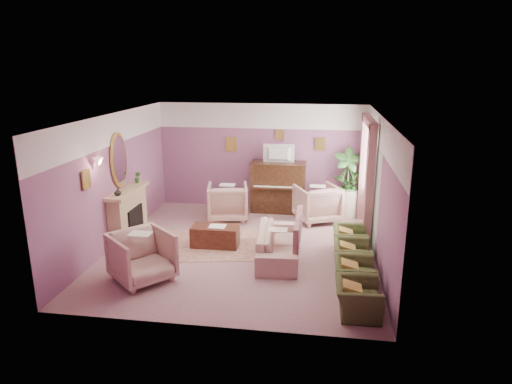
# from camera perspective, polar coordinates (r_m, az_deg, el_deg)

# --- Properties ---
(floor) EXTENTS (5.50, 6.00, 0.01)m
(floor) POSITION_cam_1_polar(r_m,az_deg,el_deg) (9.77, -1.78, -7.10)
(floor) COLOR gray
(floor) RESTS_ON ground
(ceiling) EXTENTS (5.50, 6.00, 0.01)m
(ceiling) POSITION_cam_1_polar(r_m,az_deg,el_deg) (9.06, -1.93, 9.45)
(ceiling) COLOR white
(ceiling) RESTS_ON wall_back
(wall_back) EXTENTS (5.50, 0.02, 2.80)m
(wall_back) POSITION_cam_1_polar(r_m,az_deg,el_deg) (12.20, 0.65, 4.45)
(wall_back) COLOR slate
(wall_back) RESTS_ON floor
(wall_front) EXTENTS (5.50, 0.02, 2.80)m
(wall_front) POSITION_cam_1_polar(r_m,az_deg,el_deg) (6.53, -6.54, -5.85)
(wall_front) COLOR slate
(wall_front) RESTS_ON floor
(wall_left) EXTENTS (0.02, 6.00, 2.80)m
(wall_left) POSITION_cam_1_polar(r_m,az_deg,el_deg) (10.16, -17.31, 1.41)
(wall_left) COLOR slate
(wall_left) RESTS_ON floor
(wall_right) EXTENTS (0.02, 6.00, 2.80)m
(wall_right) POSITION_cam_1_polar(r_m,az_deg,el_deg) (9.25, 15.17, 0.19)
(wall_right) COLOR slate
(wall_right) RESTS_ON floor
(picture_rail_band) EXTENTS (5.50, 0.01, 0.65)m
(picture_rail_band) POSITION_cam_1_polar(r_m,az_deg,el_deg) (12.03, 0.66, 9.47)
(picture_rail_band) COLOR white
(picture_rail_band) RESTS_ON wall_back
(stripe_panel) EXTENTS (0.01, 3.00, 2.15)m
(stripe_panel) POSITION_cam_1_polar(r_m,az_deg,el_deg) (10.57, 14.20, 0.37)
(stripe_panel) COLOR beige
(stripe_panel) RESTS_ON wall_right
(fireplace_surround) EXTENTS (0.30, 1.40, 1.10)m
(fireplace_surround) POSITION_cam_1_polar(r_m,az_deg,el_deg) (10.50, -15.68, -2.84)
(fireplace_surround) COLOR tan
(fireplace_surround) RESTS_ON floor
(fireplace_inset) EXTENTS (0.18, 0.72, 0.68)m
(fireplace_inset) POSITION_cam_1_polar(r_m,az_deg,el_deg) (10.51, -15.12, -3.65)
(fireplace_inset) COLOR black
(fireplace_inset) RESTS_ON floor
(fire_ember) EXTENTS (0.06, 0.54, 0.10)m
(fire_ember) POSITION_cam_1_polar(r_m,az_deg,el_deg) (10.55, -14.85, -4.59)
(fire_ember) COLOR #FF2B14
(fire_ember) RESTS_ON floor
(mantel_shelf) EXTENTS (0.40, 1.55, 0.07)m
(mantel_shelf) POSITION_cam_1_polar(r_m,az_deg,el_deg) (10.33, -15.76, 0.15)
(mantel_shelf) COLOR tan
(mantel_shelf) RESTS_ON fireplace_surround
(hearth) EXTENTS (0.55, 1.50, 0.02)m
(hearth) POSITION_cam_1_polar(r_m,az_deg,el_deg) (10.60, -14.47, -5.67)
(hearth) COLOR tan
(hearth) RESTS_ON floor
(mirror_frame) EXTENTS (0.04, 0.72, 1.20)m
(mirror_frame) POSITION_cam_1_polar(r_m,az_deg,el_deg) (10.23, -16.76, 3.85)
(mirror_frame) COLOR gold
(mirror_frame) RESTS_ON wall_left
(mirror_glass) EXTENTS (0.01, 0.60, 1.06)m
(mirror_glass) POSITION_cam_1_polar(r_m,az_deg,el_deg) (10.22, -16.63, 3.85)
(mirror_glass) COLOR white
(mirror_glass) RESTS_ON wall_left
(sconce_shade) EXTENTS (0.20, 0.20, 0.16)m
(sconce_shade) POSITION_cam_1_polar(r_m,az_deg,el_deg) (9.24, -19.10, 3.56)
(sconce_shade) COLOR #FFB296
(sconce_shade) RESTS_ON wall_left
(piano) EXTENTS (1.40, 0.60, 1.30)m
(piano) POSITION_cam_1_polar(r_m,az_deg,el_deg) (12.01, 2.80, 0.57)
(piano) COLOR #361F10
(piano) RESTS_ON floor
(piano_keyshelf) EXTENTS (1.30, 0.12, 0.06)m
(piano_keyshelf) POSITION_cam_1_polar(r_m,az_deg,el_deg) (11.66, 2.63, 0.45)
(piano_keyshelf) COLOR #361F10
(piano_keyshelf) RESTS_ON piano
(piano_keys) EXTENTS (1.20, 0.08, 0.02)m
(piano_keys) POSITION_cam_1_polar(r_m,az_deg,el_deg) (11.64, 2.63, 0.64)
(piano_keys) COLOR white
(piano_keys) RESTS_ON piano
(piano_top) EXTENTS (1.45, 0.65, 0.04)m
(piano_top) POSITION_cam_1_polar(r_m,az_deg,el_deg) (11.85, 2.84, 3.65)
(piano_top) COLOR #361F10
(piano_top) RESTS_ON piano
(television) EXTENTS (0.80, 0.12, 0.48)m
(television) POSITION_cam_1_polar(r_m,az_deg,el_deg) (11.75, 2.83, 4.98)
(television) COLOR black
(television) RESTS_ON piano
(print_back_left) EXTENTS (0.30, 0.03, 0.38)m
(print_back_left) POSITION_cam_1_polar(r_m,az_deg,el_deg) (12.24, -3.11, 5.98)
(print_back_left) COLOR gold
(print_back_left) RESTS_ON wall_back
(print_back_right) EXTENTS (0.26, 0.03, 0.34)m
(print_back_right) POSITION_cam_1_polar(r_m,az_deg,el_deg) (11.99, 8.03, 5.94)
(print_back_right) COLOR gold
(print_back_right) RESTS_ON wall_back
(print_back_mid) EXTENTS (0.22, 0.03, 0.26)m
(print_back_mid) POSITION_cam_1_polar(r_m,az_deg,el_deg) (12.00, 3.02, 7.15)
(print_back_mid) COLOR gold
(print_back_mid) RESTS_ON wall_back
(print_left_wall) EXTENTS (0.03, 0.28, 0.36)m
(print_left_wall) POSITION_cam_1_polar(r_m,az_deg,el_deg) (9.03, -20.46, 1.48)
(print_left_wall) COLOR gold
(print_left_wall) RESTS_ON wall_left
(window_blind) EXTENTS (0.03, 1.40, 1.80)m
(window_blind) POSITION_cam_1_polar(r_m,az_deg,el_deg) (10.67, 14.12, 3.97)
(window_blind) COLOR white
(window_blind) RESTS_ON wall_right
(curtain_left) EXTENTS (0.16, 0.34, 2.60)m
(curtain_left) POSITION_cam_1_polar(r_m,az_deg,el_deg) (9.86, 13.99, 0.64)
(curtain_left) COLOR #965B62
(curtain_left) RESTS_ON floor
(curtain_right) EXTENTS (0.16, 0.34, 2.60)m
(curtain_right) POSITION_cam_1_polar(r_m,az_deg,el_deg) (11.64, 13.19, 2.97)
(curtain_right) COLOR #965B62
(curtain_right) RESTS_ON floor
(pelmet) EXTENTS (0.16, 2.20, 0.16)m
(pelmet) POSITION_cam_1_polar(r_m,az_deg,el_deg) (10.53, 13.99, 8.57)
(pelmet) COLOR #965B62
(pelmet) RESTS_ON wall_right
(mantel_plant) EXTENTS (0.16, 0.16, 0.28)m
(mantel_plant) POSITION_cam_1_polar(r_m,az_deg,el_deg) (10.77, -14.61, 1.80)
(mantel_plant) COLOR #2F5F26
(mantel_plant) RESTS_ON mantel_shelf
(mantel_vase) EXTENTS (0.16, 0.16, 0.16)m
(mantel_vase) POSITION_cam_1_polar(r_m,az_deg,el_deg) (9.86, -16.91, -0.01)
(mantel_vase) COLOR white
(mantel_vase) RESTS_ON mantel_shelf
(area_rug) EXTENTS (2.80, 2.25, 0.01)m
(area_rug) POSITION_cam_1_polar(r_m,az_deg,el_deg) (10.00, -4.62, -6.55)
(area_rug) COLOR tan
(area_rug) RESTS_ON floor
(coffee_table) EXTENTS (1.00, 0.51, 0.45)m
(coffee_table) POSITION_cam_1_polar(r_m,az_deg,el_deg) (9.86, -5.11, -5.52)
(coffee_table) COLOR #4A2316
(coffee_table) RESTS_ON floor
(table_paper) EXTENTS (0.35, 0.28, 0.01)m
(table_paper) POSITION_cam_1_polar(r_m,az_deg,el_deg) (9.77, -4.86, -4.28)
(table_paper) COLOR white
(table_paper) RESTS_ON coffee_table
(sofa) EXTENTS (0.68, 2.04, 0.82)m
(sofa) POSITION_cam_1_polar(r_m,az_deg,el_deg) (9.23, 2.74, -5.75)
(sofa) COLOR #C99F8F
(sofa) RESTS_ON floor
(sofa_throw) EXTENTS (0.10, 1.54, 0.57)m
(sofa_throw) POSITION_cam_1_polar(r_m,az_deg,el_deg) (9.14, 5.26, -4.77)
(sofa_throw) COLOR #965B62
(sofa_throw) RESTS_ON sofa
(floral_armchair_left) EXTENTS (0.97, 0.97, 1.01)m
(floral_armchair_left) POSITION_cam_1_polar(r_m,az_deg,el_deg) (11.43, -3.57, -1.00)
(floral_armchair_left) COLOR #C99F8F
(floral_armchair_left) RESTS_ON floor
(floral_armchair_right) EXTENTS (0.97, 0.97, 1.01)m
(floral_armchair_right) POSITION_cam_1_polar(r_m,az_deg,el_deg) (11.38, 7.66, -1.18)
(floral_armchair_right) COLOR #C99F8F
(floral_armchair_right) RESTS_ON floor
(floral_armchair_front) EXTENTS (0.97, 0.97, 1.01)m
(floral_armchair_front) POSITION_cam_1_polar(r_m,az_deg,el_deg) (8.48, -14.09, -7.56)
(floral_armchair_front) COLOR #C99F8F
(floral_armchair_front) RESTS_ON floor
(olive_chair_a) EXTENTS (0.57, 0.81, 0.70)m
(olive_chair_a) POSITION_cam_1_polar(r_m,az_deg,el_deg) (7.44, 12.62, -12.23)
(olive_chair_a) COLOR #495428
(olive_chair_a) RESTS_ON floor
(olive_chair_b) EXTENTS (0.57, 0.81, 0.70)m
(olive_chair_b) POSITION_cam_1_polar(r_m,az_deg,el_deg) (8.17, 12.24, -9.55)
(olive_chair_b) COLOR #495428
(olive_chair_b) RESTS_ON floor
(olive_chair_c) EXTENTS (0.57, 0.81, 0.70)m
(olive_chair_c) POSITION_cam_1_polar(r_m,az_deg,el_deg) (8.92, 11.93, -7.31)
(olive_chair_c) COLOR #495428
(olive_chair_c) RESTS_ON floor
(olive_chair_d) EXTENTS (0.57, 0.81, 0.70)m
(olive_chair_d) POSITION_cam_1_polar(r_m,az_deg,el_deg) (9.68, 11.67, -5.42)
(olive_chair_d) COLOR #495428
(olive_chair_d) RESTS_ON floor
(side_table) EXTENTS (0.52, 0.52, 0.70)m
(side_table) POSITION_cam_1_polar(r_m,az_deg,el_deg) (11.95, 11.45, -1.31)
(side_table) COLOR white
(side_table) RESTS_ON floor
(side_plant_big) EXTENTS (0.30, 0.30, 0.34)m
(side_plant_big) POSITION_cam_1_polar(r_m,az_deg,el_deg) (11.81, 11.58, 1.10)
(side_plant_big) COLOR #2F5F26
(side_plant_big) RESTS_ON side_table
(side_plant_small) EXTENTS (0.16, 0.16, 0.28)m
(side_plant_small) POSITION_cam_1_polar(r_m,az_deg,el_deg) (11.73, 12.19, 0.81)
(side_plant_small) COLOR #2F5F26
(side_plant_small) RESTS_ON side_table
(palm_pot) EXTENTS (0.34, 0.34, 0.34)m
(palm_pot) POSITION_cam_1_polar(r_m,az_deg,el_deg) (11.99, 11.19, -2.14)
(palm_pot) COLOR brown
(palm_pot) RESTS_ON floor
(palm_plant) EXTENTS (0.76, 0.76, 1.44)m
(palm_plant) POSITION_cam_1_polar(r_m,az_deg,el_deg) (11.75, 11.42, 2.00)
(palm_plant) COLOR #2F5F26
(palm_plant) RESTS_ON palm_pot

